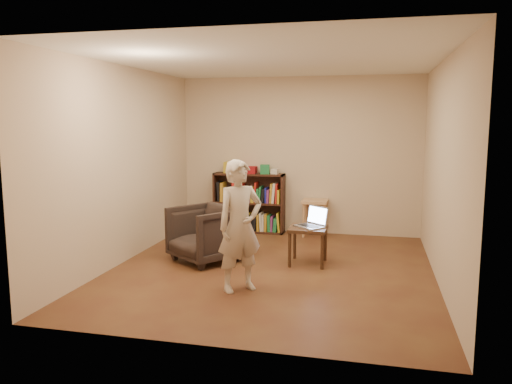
% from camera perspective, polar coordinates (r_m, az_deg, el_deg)
% --- Properties ---
extents(floor, '(4.50, 4.50, 0.00)m').
position_cam_1_polar(floor, '(6.43, 1.76, -8.87)').
color(floor, '#4B2218').
rests_on(floor, ground).
extents(ceiling, '(4.50, 4.50, 0.00)m').
position_cam_1_polar(ceiling, '(6.19, 1.87, 14.82)').
color(ceiling, white).
rests_on(ceiling, wall_back).
extents(wall_back, '(4.00, 0.00, 4.00)m').
position_cam_1_polar(wall_back, '(8.38, 4.90, 4.16)').
color(wall_back, '#C7B097').
rests_on(wall_back, floor).
extents(wall_left, '(0.00, 4.50, 4.50)m').
position_cam_1_polar(wall_left, '(6.86, -14.81, 3.02)').
color(wall_left, '#C7B097').
rests_on(wall_left, floor).
extents(wall_right, '(0.00, 4.50, 4.50)m').
position_cam_1_polar(wall_right, '(6.10, 20.56, 2.16)').
color(wall_right, '#C7B097').
rests_on(wall_right, floor).
extents(bookshelf, '(1.20, 0.30, 1.00)m').
position_cam_1_polar(bookshelf, '(8.49, -0.78, -1.61)').
color(bookshelf, black).
rests_on(bookshelf, floor).
extents(box_yellow, '(0.24, 0.18, 0.19)m').
position_cam_1_polar(box_yellow, '(8.50, -2.84, 2.83)').
color(box_yellow, gold).
rests_on(box_yellow, bookshelf).
extents(red_cloth, '(0.35, 0.27, 0.11)m').
position_cam_1_polar(red_cloth, '(8.43, -1.10, 2.54)').
color(red_cloth, maroon).
rests_on(red_cloth, bookshelf).
extents(box_green, '(0.18, 0.18, 0.15)m').
position_cam_1_polar(box_green, '(8.33, 1.02, 2.61)').
color(box_green, '#1E713D').
rests_on(box_green, bookshelf).
extents(box_white, '(0.12, 0.12, 0.09)m').
position_cam_1_polar(box_white, '(8.31, 2.15, 2.37)').
color(box_white, beige).
rests_on(box_white, bookshelf).
extents(stool, '(0.41, 0.41, 0.59)m').
position_cam_1_polar(stool, '(8.23, 6.73, -1.71)').
color(stool, tan).
rests_on(stool, floor).
extents(armchair, '(1.13, 1.13, 0.75)m').
position_cam_1_polar(armchair, '(6.76, -5.78, -4.77)').
color(armchair, black).
rests_on(armchair, floor).
extents(side_table, '(0.48, 0.48, 0.49)m').
position_cam_1_polar(side_table, '(6.62, 5.97, -4.73)').
color(side_table, black).
rests_on(side_table, floor).
extents(laptop, '(0.47, 0.46, 0.27)m').
position_cam_1_polar(laptop, '(6.62, 6.46, -3.44)').
color(laptop, '#B5B4B9').
rests_on(laptop, side_table).
extents(person, '(0.63, 0.62, 1.46)m').
position_cam_1_polar(person, '(5.51, -1.85, -3.90)').
color(person, '#C3B2A0').
rests_on(person, floor).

